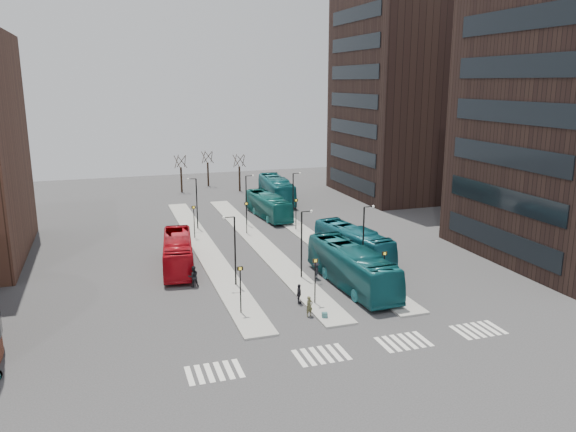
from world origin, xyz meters
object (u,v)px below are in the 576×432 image
object	(u,v)px
suitcase	(325,316)
commuter_a	(193,277)
teal_bus_a	(352,267)
teal_bus_b	(268,206)
commuter_b	(299,294)
commuter_c	(316,271)
traveller	(309,306)
teal_bus_d	(276,189)
red_bus	(178,252)
teal_bus_c	(353,242)

from	to	relation	value
suitcase	commuter_a	distance (m)	12.78
teal_bus_a	teal_bus_b	xyz separation A→B (m)	(0.26, 26.49, -0.24)
commuter_b	commuter_c	distance (m)	5.95
teal_bus_a	traveller	bearing A→B (deg)	-141.62
commuter_c	commuter_b	bearing A→B (deg)	-15.77
teal_bus_d	commuter_c	distance (m)	33.69
red_bus	teal_bus_d	distance (m)	31.52
teal_bus_b	traveller	distance (m)	31.90
commuter_a	commuter_b	bearing A→B (deg)	133.52
teal_bus_d	traveller	world-z (taller)	teal_bus_d
red_bus	teal_bus_c	distance (m)	17.22
suitcase	teal_bus_d	distance (m)	42.40
commuter_b	teal_bus_b	bearing A→B (deg)	3.87
teal_bus_b	commuter_b	bearing A→B (deg)	-106.16
traveller	commuter_a	size ratio (longest dim) A/B	0.85
commuter_b	commuter_a	bearing A→B (deg)	64.61
teal_bus_b	suitcase	bearing A→B (deg)	-103.56
suitcase	commuter_c	bearing A→B (deg)	88.38
red_bus	commuter_b	world-z (taller)	red_bus
suitcase	commuter_a	xyz separation A→B (m)	(-8.18, 9.80, 0.68)
traveller	teal_bus_d	bearing A→B (deg)	60.23
suitcase	commuter_b	world-z (taller)	commuter_b
teal_bus_b	traveller	world-z (taller)	teal_bus_b
teal_bus_a	commuter_a	xyz separation A→B (m)	(-12.95, 4.09, -0.83)
suitcase	teal_bus_d	xyz separation A→B (m)	(8.97, 41.42, 1.53)
commuter_b	teal_bus_c	bearing A→B (deg)	-27.96
teal_bus_d	commuter_b	size ratio (longest dim) A/B	7.92
traveller	commuter_a	world-z (taller)	commuter_a
teal_bus_d	commuter_a	bearing A→B (deg)	-113.76
suitcase	traveller	xyz separation A→B (m)	(-0.89, 0.87, 0.53)
teal_bus_d	commuter_b	xyz separation A→B (m)	(-9.78, -37.97, -0.97)
red_bus	teal_bus_a	xyz separation A→B (m)	(13.53, -9.65, 0.23)
teal_bus_d	commuter_b	bearing A→B (deg)	-99.73
teal_bus_a	teal_bus_c	size ratio (longest dim) A/B	1.13
suitcase	commuter_b	bearing A→B (deg)	118.41
teal_bus_a	teal_bus_b	world-z (taller)	teal_bus_a
teal_bus_c	teal_bus_b	bearing A→B (deg)	91.10
teal_bus_a	commuter_a	size ratio (longest dim) A/B	6.80
suitcase	commuter_a	size ratio (longest dim) A/B	0.27
teal_bus_c	commuter_c	size ratio (longest dim) A/B	7.28
teal_bus_b	commuter_b	distance (m)	29.35
teal_bus_b	commuter_a	world-z (taller)	teal_bus_b
red_bus	commuter_a	size ratio (longest dim) A/B	5.90
teal_bus_a	teal_bus_d	bearing A→B (deg)	81.17
teal_bus_c	commuter_c	xyz separation A→B (m)	(-5.78, -4.76, -0.79)
teal_bus_d	commuter_b	distance (m)	39.22
teal_bus_c	traveller	bearing A→B (deg)	-135.60
traveller	commuter_b	size ratio (longest dim) A/B	0.98
suitcase	teal_bus_b	size ratio (longest dim) A/B	0.05
teal_bus_c	teal_bus_d	size ratio (longest dim) A/B	0.88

